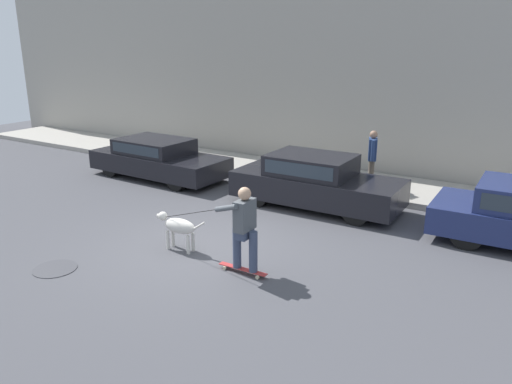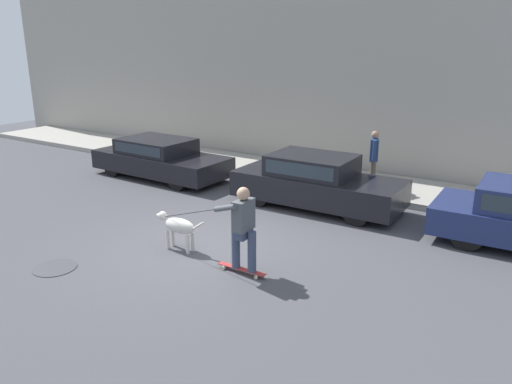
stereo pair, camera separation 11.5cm
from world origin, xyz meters
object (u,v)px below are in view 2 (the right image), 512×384
parked_car_1 (316,183)px  parked_car_0 (160,159)px  dog (178,226)px  fire_hydrant (127,152)px  pedestrian_with_bag (374,157)px  skateboarder (243,225)px

parked_car_1 → parked_car_0: bearing=179.2°
dog → parked_car_1: bearing=-108.8°
parked_car_0 → fire_hydrant: parked_car_0 is taller
dog → pedestrian_with_bag: size_ratio=0.74×
skateboarder → parked_car_0: bearing=-35.6°
skateboarder → pedestrian_with_bag: 5.93m
parked_car_1 → pedestrian_with_bag: 2.03m
skateboarder → pedestrian_with_bag: bearing=-92.6°
pedestrian_with_bag → fire_hydrant: (-8.44, -0.96, -0.67)m
parked_car_0 → skateboarder: (5.84, -4.10, 0.34)m
fire_hydrant → dog: bearing=-36.2°
parked_car_0 → dog: bearing=-41.7°
fire_hydrant → skateboarder: bearing=-31.2°
pedestrian_with_bag → dog: bearing=-128.7°
parked_car_0 → pedestrian_with_bag: pedestrian_with_bag is taller
dog → fire_hydrant: bearing=-39.0°
skateboarder → fire_hydrant: bearing=-31.7°
skateboarder → fire_hydrant: skateboarder is taller
dog → pedestrian_with_bag: bearing=-111.3°
dog → pedestrian_with_bag: (1.92, 5.74, 0.53)m
parked_car_0 → pedestrian_with_bag: size_ratio=2.78×
parked_car_0 → fire_hydrant: 2.54m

